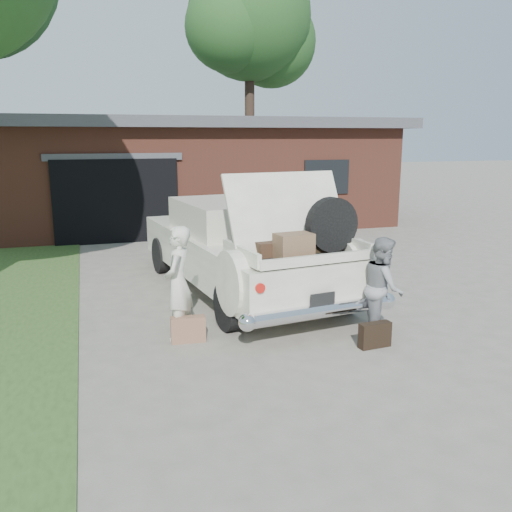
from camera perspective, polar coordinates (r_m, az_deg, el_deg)
name	(u,v)px	position (r m, az deg, el deg)	size (l,w,h in m)	color
ground	(269,343)	(7.53, 1.40, -9.16)	(90.00, 90.00, 0.00)	gray
house	(186,170)	(18.41, -7.41, 8.99)	(12.80, 7.80, 3.30)	brown
tree_right	(251,26)	(25.77, -0.51, 23.09)	(6.22, 5.41, 10.54)	#38281E
sedan	(242,246)	(9.79, -1.51, 1.07)	(2.87, 5.92, 2.25)	white
woman_left	(178,283)	(7.55, -8.21, -2.85)	(0.58, 0.38, 1.59)	beige
woman_right	(383,287)	(7.81, 13.22, -3.18)	(0.69, 0.54, 1.42)	gray
suitcase_left	(188,329)	(7.56, -7.16, -7.67)	(0.47, 0.15, 0.36)	#8F6249
suitcase_right	(375,335)	(7.51, 12.40, -8.12)	(0.45, 0.14, 0.34)	black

